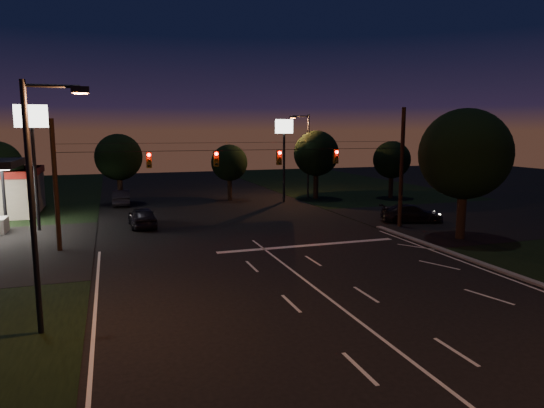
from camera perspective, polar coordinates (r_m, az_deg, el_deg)
name	(u,v)px	position (r m, az deg, el deg)	size (l,w,h in m)	color
ground	(351,315)	(20.07, 9.26, -12.79)	(140.00, 140.00, 0.00)	black
cross_street_right	(475,218)	(44.04, 22.78, -1.57)	(20.00, 16.00, 0.02)	black
center_line	(451,391)	(15.52, 20.26, -19.93)	(0.14, 40.00, 0.01)	silver
stop_bar	(309,245)	(31.24, 4.33, -4.87)	(12.00, 0.50, 0.01)	silver
utility_pole_right	(399,227)	(38.45, 14.74, -2.58)	(0.30, 0.30, 9.00)	black
utility_pole_left	(60,251)	(32.47, -23.68, -5.08)	(0.28, 0.28, 8.00)	black
signal_span	(248,157)	(32.71, -2.81, 5.50)	(24.00, 0.40, 1.56)	black
pole_sign_left_near	(32,135)	(38.82, -26.37, 7.29)	(2.20, 0.30, 9.10)	black
pole_sign_right	(284,141)	(49.44, 1.43, 7.42)	(1.80, 0.30, 8.40)	black
street_light_left	(39,190)	(18.75, -25.75, 1.50)	(2.20, 0.35, 9.00)	black
street_light_right_far	(306,150)	(52.51, 4.02, 6.38)	(2.20, 0.35, 9.00)	black
tree_right_near	(463,155)	(34.82, 21.59, 5.38)	(6.00, 6.00, 8.76)	black
tree_far_b	(119,158)	(50.68, -17.57, 5.21)	(4.60, 4.60, 6.98)	black
tree_far_c	(229,163)	(51.09, -5.05, 4.80)	(3.80, 3.80, 5.86)	black
tree_far_d	(316,154)	(52.04, 5.19, 5.89)	(4.80, 4.80, 7.30)	black
tree_far_e	(391,160)	(54.04, 13.87, 5.02)	(4.00, 4.00, 6.18)	black
car_oncoming_a	(142,217)	(38.15, -15.02, -1.48)	(1.86, 4.61, 1.57)	black
car_oncoming_b	(121,197)	(49.99, -17.30, 0.75)	(1.62, 4.64, 1.53)	black
car_cross	(412,213)	(40.36, 16.13, -1.08)	(2.00, 4.93, 1.43)	black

